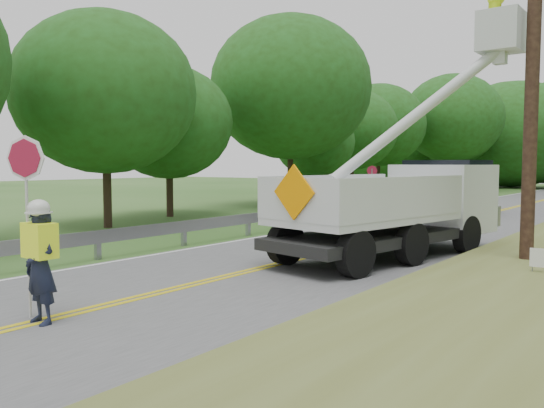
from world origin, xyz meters
The scene contains 10 objects.
ground centered at (0.00, 0.00, 0.00)m, with size 140.00×140.00×0.00m, color #2A551C.
road centered at (0.00, 14.00, 0.01)m, with size 7.20×96.00×0.03m.
guardrail centered at (-4.02, 14.91, 0.55)m, with size 0.18×48.00×0.77m.
treeline_left centered at (-10.57, 28.67, 5.77)m, with size 11.68×56.55×10.65m.
flagger centered at (0.12, 0.05, 1.04)m, with size 1.11×0.44×2.88m.
bucket_truck centered at (2.04, 9.79, 1.60)m, with size 4.87×7.62×7.10m.
suv_silver centered at (-1.56, 16.06, 0.77)m, with size 2.50×5.42×1.51m, color #AEB0B5.
suv_darkgrey centered at (-1.37, 24.41, 0.91)m, with size 2.49×6.13×1.78m, color #3F4047.
stop_sign_permanent centered at (-4.27, 19.42, 1.56)m, with size 0.49×0.18×2.38m.
yard_sign centered at (5.67, 7.48, 0.56)m, with size 0.54×0.05×0.77m.
Camera 1 is at (7.95, -4.37, 2.46)m, focal length 36.36 mm.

